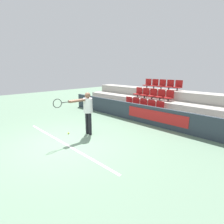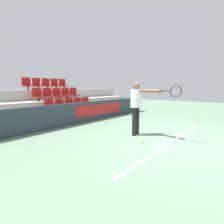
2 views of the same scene
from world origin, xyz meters
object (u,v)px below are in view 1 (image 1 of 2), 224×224
(stadium_chair_12, at_px, (162,85))
(stadium_chair_13, at_px, (170,85))
(stadium_chair_8, at_px, (161,95))
(stadium_chair_3, at_px, (150,106))
(stadium_chair_0, at_px, (128,102))
(tennis_player, at_px, (87,109))
(stadium_chair_7, at_px, (153,94))
(stadium_chair_10, at_px, (148,84))
(stadium_chair_4, at_px, (159,108))
(stadium_chair_9, at_px, (169,96))
(stadium_chair_5, at_px, (138,93))
(stadium_chair_6, at_px, (145,93))
(stadium_chair_1, at_px, (135,104))
(stadium_chair_11, at_px, (154,84))
(tennis_ball, at_px, (68,133))
(stadium_chair_2, at_px, (142,105))
(stadium_chair_14, at_px, (178,86))

(stadium_chair_12, xyz_separation_m, stadium_chair_13, (0.50, 0.00, 0.00))
(stadium_chair_8, xyz_separation_m, stadium_chair_13, (0.00, 0.94, 0.48))
(stadium_chair_3, bearing_deg, stadium_chair_8, 90.00)
(stadium_chair_0, height_order, tennis_player, tennis_player)
(stadium_chair_7, distance_m, tennis_player, 4.54)
(stadium_chair_0, relative_size, stadium_chair_3, 1.00)
(stadium_chair_0, distance_m, stadium_chair_10, 2.11)
(stadium_chair_4, distance_m, stadium_chair_9, 1.06)
(stadium_chair_5, distance_m, stadium_chair_6, 0.50)
(stadium_chair_8, bearing_deg, stadium_chair_1, -136.80)
(stadium_chair_11, height_order, tennis_ball, stadium_chair_11)
(stadium_chair_4, xyz_separation_m, stadium_chair_6, (-1.51, 0.94, 0.48))
(stadium_chair_2, xyz_separation_m, stadium_chair_3, (0.50, 0.00, 0.00))
(stadium_chair_2, xyz_separation_m, stadium_chair_9, (1.00, 0.94, 0.48))
(stadium_chair_1, bearing_deg, stadium_chair_12, 75.09)
(stadium_chair_13, bearing_deg, stadium_chair_2, -104.91)
(stadium_chair_2, distance_m, stadium_chair_5, 1.46)
(stadium_chair_2, height_order, stadium_chair_9, stadium_chair_9)
(stadium_chair_1, height_order, stadium_chair_4, same)
(stadium_chair_1, relative_size, stadium_chair_13, 1.00)
(stadium_chair_10, bearing_deg, stadium_chair_4, -43.20)
(stadium_chair_1, height_order, stadium_chair_7, stadium_chair_7)
(stadium_chair_4, distance_m, stadium_chair_14, 2.11)
(stadium_chair_1, distance_m, stadium_chair_6, 1.06)
(stadium_chair_5, bearing_deg, tennis_player, -78.74)
(stadium_chair_1, height_order, stadium_chair_12, stadium_chair_12)
(stadium_chair_4, height_order, stadium_chair_13, stadium_chair_13)
(stadium_chair_3, height_order, stadium_chair_4, same)
(stadium_chair_12, relative_size, tennis_ball, 8.72)
(stadium_chair_11, height_order, stadium_chair_14, same)
(stadium_chair_1, height_order, stadium_chair_6, stadium_chair_6)
(tennis_ball, bearing_deg, stadium_chair_0, 94.36)
(stadium_chair_0, relative_size, stadium_chair_10, 1.00)
(stadium_chair_2, height_order, stadium_chair_11, stadium_chair_11)
(stadium_chair_5, height_order, stadium_chair_7, same)
(stadium_chair_1, relative_size, stadium_chair_12, 1.00)
(stadium_chair_4, height_order, stadium_chair_7, stadium_chair_7)
(stadium_chair_8, height_order, tennis_ball, stadium_chair_8)
(stadium_chair_11, bearing_deg, stadium_chair_1, -90.00)
(stadium_chair_6, xyz_separation_m, stadium_chair_12, (0.50, 0.94, 0.48))
(stadium_chair_1, xyz_separation_m, stadium_chair_9, (1.51, 0.94, 0.48))
(stadium_chair_6, height_order, stadium_chair_13, stadium_chair_13)
(stadium_chair_5, bearing_deg, tennis_ball, -86.45)
(stadium_chair_9, bearing_deg, stadium_chair_6, 180.00)
(stadium_chair_11, bearing_deg, stadium_chair_8, -43.20)
(stadium_chair_10, relative_size, stadium_chair_13, 1.00)
(stadium_chair_9, xyz_separation_m, tennis_ball, (-1.69, -5.07, -1.18))
(stadium_chair_9, bearing_deg, stadium_chair_7, 180.00)
(stadium_chair_2, distance_m, stadium_chair_9, 1.46)
(stadium_chair_13, height_order, tennis_ball, stadium_chair_13)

